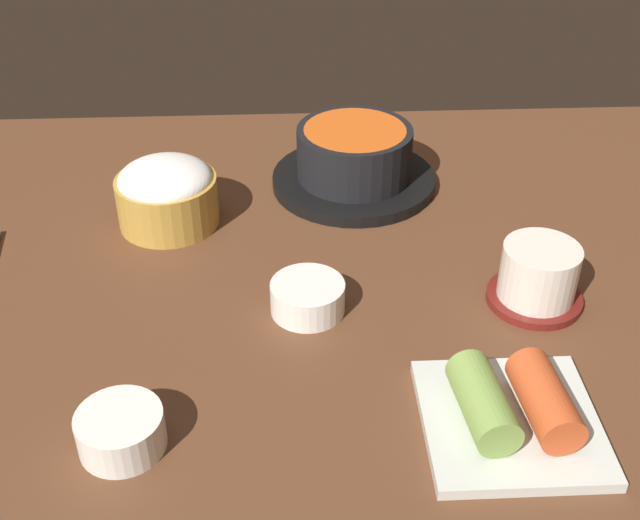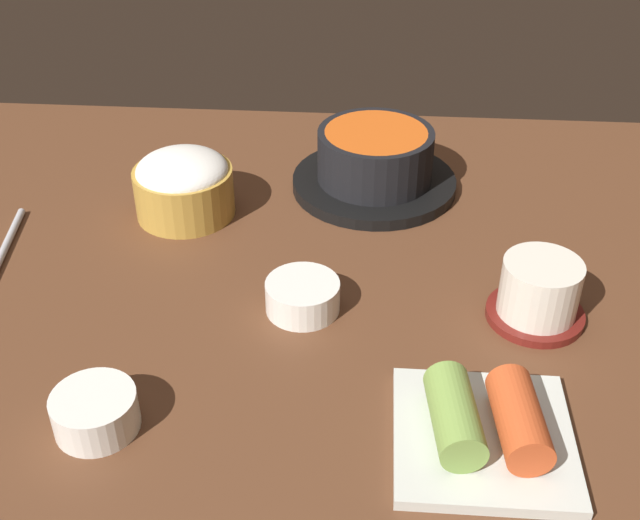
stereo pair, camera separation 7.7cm
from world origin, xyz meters
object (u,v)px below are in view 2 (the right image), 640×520
(rice_bowl, at_px, (184,184))
(banchan_cup_center, at_px, (303,295))
(tea_cup_with_saucer, at_px, (539,292))
(side_bowl_near, at_px, (95,411))
(stone_pot, at_px, (375,163))
(kimchi_plate, at_px, (485,427))

(rice_bowl, xyz_separation_m, banchan_cup_center, (0.15, -0.16, -0.02))
(rice_bowl, bearing_deg, banchan_cup_center, -48.11)
(rice_bowl, relative_size, tea_cup_with_saucer, 1.20)
(tea_cup_with_saucer, height_order, side_bowl_near, tea_cup_with_saucer)
(stone_pot, xyz_separation_m, rice_bowl, (-0.21, -0.07, 0.00))
(kimchi_plate, bearing_deg, tea_cup_with_saucer, 68.60)
(banchan_cup_center, height_order, side_bowl_near, side_bowl_near)
(kimchi_plate, distance_m, side_bowl_near, 0.30)
(tea_cup_with_saucer, relative_size, side_bowl_near, 1.35)
(stone_pot, height_order, tea_cup_with_saucer, stone_pot)
(banchan_cup_center, relative_size, kimchi_plate, 0.51)
(stone_pot, bearing_deg, banchan_cup_center, -104.91)
(rice_bowl, xyz_separation_m, tea_cup_with_saucer, (0.36, -0.16, -0.01))
(stone_pot, xyz_separation_m, side_bowl_near, (-0.21, -0.40, -0.02))
(kimchi_plate, bearing_deg, rice_bowl, 133.30)
(rice_bowl, xyz_separation_m, side_bowl_near, (-0.00, -0.32, -0.02))
(stone_pot, height_order, rice_bowl, same)
(rice_bowl, bearing_deg, side_bowl_near, -90.37)
(tea_cup_with_saucer, bearing_deg, rice_bowl, 156.23)
(banchan_cup_center, bearing_deg, tea_cup_with_saucer, 0.83)
(stone_pot, distance_m, banchan_cup_center, 0.24)
(stone_pot, distance_m, tea_cup_with_saucer, 0.28)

